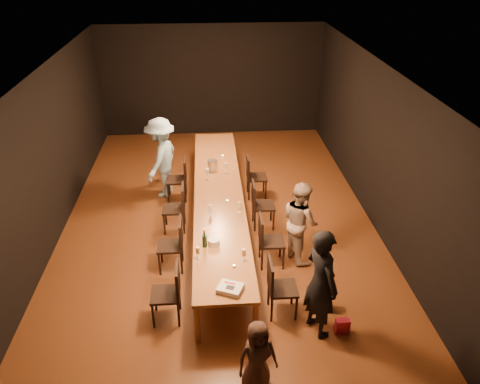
{
  "coord_description": "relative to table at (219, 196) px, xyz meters",
  "views": [
    {
      "loc": [
        -0.17,
        -7.63,
        4.96
      ],
      "look_at": [
        0.37,
        -0.43,
        1.0
      ],
      "focal_mm": 35.0,
      "sensor_mm": 36.0,
      "label": 1
    }
  ],
  "objects": [
    {
      "name": "wineglass_1",
      "position": [
        0.3,
        -2.09,
        0.15
      ],
      "size": [
        0.06,
        0.06,
        0.21
      ],
      "primitive_type": null,
      "color": "beige",
      "rests_on": "table"
    },
    {
      "name": "wineglass_0",
      "position": [
        -0.37,
        -1.98,
        0.15
      ],
      "size": [
        0.06,
        0.06,
        0.21
      ],
      "primitive_type": null,
      "color": "beige",
      "rests_on": "table"
    },
    {
      "name": "chair_right_0",
      "position": [
        0.85,
        -2.4,
        -0.24
      ],
      "size": [
        0.42,
        0.42,
        0.93
      ],
      "primitive_type": null,
      "rotation": [
        0.0,
        0.0,
        -1.57
      ],
      "color": "black",
      "rests_on": "ground"
    },
    {
      "name": "wineglass_2",
      "position": [
        -0.16,
        -0.76,
        0.15
      ],
      "size": [
        0.06,
        0.06,
        0.21
      ],
      "primitive_type": null,
      "color": "silver",
      "rests_on": "table"
    },
    {
      "name": "chair_right_2",
      "position": [
        0.85,
        0.0,
        -0.24
      ],
      "size": [
        0.42,
        0.42,
        0.93
      ],
      "primitive_type": null,
      "rotation": [
        0.0,
        0.0,
        -1.57
      ],
      "color": "black",
      "rests_on": "ground"
    },
    {
      "name": "chair_left_2",
      "position": [
        -0.85,
        0.0,
        -0.24
      ],
      "size": [
        0.42,
        0.42,
        0.93
      ],
      "primitive_type": null,
      "rotation": [
        0.0,
        0.0,
        1.57
      ],
      "color": "black",
      "rests_on": "ground"
    },
    {
      "name": "chair_left_0",
      "position": [
        -0.85,
        -2.4,
        -0.24
      ],
      "size": [
        0.42,
        0.42,
        0.93
      ],
      "primitive_type": null,
      "rotation": [
        0.0,
        0.0,
        1.57
      ],
      "color": "black",
      "rests_on": "ground"
    },
    {
      "name": "chair_left_1",
      "position": [
        -0.85,
        -1.2,
        -0.24
      ],
      "size": [
        0.42,
        0.42,
        0.93
      ],
      "primitive_type": null,
      "rotation": [
        0.0,
        0.0,
        1.57
      ],
      "color": "black",
      "rests_on": "ground"
    },
    {
      "name": "table",
      "position": [
        0.0,
        0.0,
        0.0
      ],
      "size": [
        0.9,
        6.0,
        0.75
      ],
      "color": "brown",
      "rests_on": "ground"
    },
    {
      "name": "chair_right_1",
      "position": [
        0.85,
        -1.2,
        -0.24
      ],
      "size": [
        0.42,
        0.42,
        0.93
      ],
      "primitive_type": null,
      "rotation": [
        0.0,
        0.0,
        -1.57
      ],
      "color": "black",
      "rests_on": "ground"
    },
    {
      "name": "wineglass_3",
      "position": [
        0.34,
        -0.71,
        0.15
      ],
      "size": [
        0.06,
        0.06,
        0.21
      ],
      "primitive_type": null,
      "color": "beige",
      "rests_on": "table"
    },
    {
      "name": "gift_bag_blue",
      "position": [
        1.49,
        -2.37,
        -0.55
      ],
      "size": [
        0.3,
        0.25,
        0.31
      ],
      "primitive_type": "cube",
      "rotation": [
        0.0,
        0.0,
        -0.38
      ],
      "color": "#225397",
      "rests_on": "ground"
    },
    {
      "name": "birthday_cake",
      "position": [
        0.06,
        -2.73,
        0.09
      ],
      "size": [
        0.4,
        0.36,
        0.08
      ],
      "rotation": [
        0.0,
        0.0,
        -0.41
      ],
      "color": "white",
      "rests_on": "table"
    },
    {
      "name": "room_shell",
      "position": [
        0.0,
        0.0,
        1.38
      ],
      "size": [
        6.04,
        10.04,
        3.02
      ],
      "color": "black",
      "rests_on": "ground"
    },
    {
      "name": "woman_tan",
      "position": [
        1.35,
        -1.04,
        0.03
      ],
      "size": [
        0.76,
        0.85,
        1.46
      ],
      "primitive_type": "imported",
      "rotation": [
        0.0,
        0.0,
        1.91
      ],
      "color": "tan",
      "rests_on": "ground"
    },
    {
      "name": "chair_left_3",
      "position": [
        -0.85,
        1.2,
        -0.24
      ],
      "size": [
        0.42,
        0.42,
        0.93
      ],
      "primitive_type": null,
      "rotation": [
        0.0,
        0.0,
        1.57
      ],
      "color": "black",
      "rests_on": "ground"
    },
    {
      "name": "tealight_far",
      "position": [
        0.15,
        1.64,
        0.06
      ],
      "size": [
        0.05,
        0.05,
        0.03
      ],
      "primitive_type": "cylinder",
      "color": "#B2B7B2",
      "rests_on": "table"
    },
    {
      "name": "gift_bag_red",
      "position": [
        1.64,
        -2.87,
        -0.58
      ],
      "size": [
        0.2,
        0.12,
        0.24
      ],
      "primitive_type": "cube",
      "rotation": [
        0.0,
        0.0,
        0.03
      ],
      "color": "#C31D3D",
      "rests_on": "ground"
    },
    {
      "name": "ground",
      "position": [
        0.0,
        0.0,
        -0.7
      ],
      "size": [
        10.0,
        10.0,
        0.0
      ],
      "primitive_type": "plane",
      "color": "#482312",
      "rests_on": "ground"
    },
    {
      "name": "man_blue",
      "position": [
        -1.15,
        1.43,
        0.16
      ],
      "size": [
        0.98,
        1.27,
        1.73
      ],
      "primitive_type": "imported",
      "rotation": [
        0.0,
        0.0,
        -1.91
      ],
      "color": "#9CCDF1",
      "rests_on": "ground"
    },
    {
      "name": "wineglass_4",
      "position": [
        -0.19,
        0.64,
        0.15
      ],
      "size": [
        0.06,
        0.06,
        0.21
      ],
      "primitive_type": null,
      "color": "silver",
      "rests_on": "table"
    },
    {
      "name": "child",
      "position": [
        0.34,
        -3.68,
        -0.19
      ],
      "size": [
        0.56,
        0.43,
        1.03
      ],
      "primitive_type": "imported",
      "rotation": [
        0.0,
        0.0,
        0.23
      ],
      "color": "#422C25",
      "rests_on": "ground"
    },
    {
      "name": "champagne_bottle",
      "position": [
        -0.27,
        -1.68,
        0.21
      ],
      "size": [
        0.09,
        0.09,
        0.32
      ],
      "primitive_type": null,
      "rotation": [
        0.0,
        0.0,
        0.17
      ],
      "color": "black",
      "rests_on": "table"
    },
    {
      "name": "tealight_mid",
      "position": [
        0.15,
        -0.33,
        0.06
      ],
      "size": [
        0.05,
        0.05,
        0.03
      ],
      "primitive_type": "cylinder",
      "color": "#B2B7B2",
      "rests_on": "table"
    },
    {
      "name": "tealight_near",
      "position": [
        0.15,
        -2.22,
        0.06
      ],
      "size": [
        0.05,
        0.05,
        0.03
      ],
      "primitive_type": "cylinder",
      "color": "#B2B7B2",
      "rests_on": "table"
    },
    {
      "name": "plate_stack",
      "position": [
        -0.13,
        -1.65,
        0.1
      ],
      "size": [
        0.21,
        0.21,
        0.1
      ],
      "primitive_type": "cylinder",
      "rotation": [
        0.0,
        0.0,
        -0.16
      ],
      "color": "white",
      "rests_on": "table"
    },
    {
      "name": "ice_bucket",
      "position": [
        -0.08,
        0.99,
        0.16
      ],
      "size": [
        0.24,
        0.24,
        0.22
      ],
      "primitive_type": "cylinder",
      "rotation": [
        0.0,
        0.0,
        -0.25
      ],
      "color": "#BBBAC0",
      "rests_on": "table"
    },
    {
      "name": "chair_right_3",
      "position": [
        0.85,
        1.2,
        -0.24
      ],
      "size": [
        0.42,
        0.42,
        0.93
      ],
      "primitive_type": null,
      "rotation": [
        0.0,
        0.0,
        -1.57
      ],
      "color": "black",
      "rests_on": "ground"
    },
    {
      "name": "wineglass_5",
      "position": [
        0.18,
        0.88,
        0.15
      ],
      "size": [
        0.06,
        0.06,
        0.21
      ],
      "primitive_type": null,
      "color": "silver",
      "rests_on": "table"
    },
    {
      "name": "woman_birthday",
      "position": [
        1.3,
        -2.78,
        0.14
      ],
      "size": [
        0.61,
        0.72,
        1.68
      ],
      "primitive_type": "imported",
      "rotation": [
        0.0,
        0.0,
        1.97
      ],
      "color": "black",
      "rests_on": "ground"
    }
  ]
}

